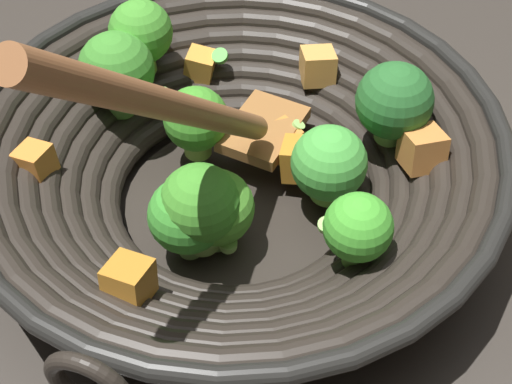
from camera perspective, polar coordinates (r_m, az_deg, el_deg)
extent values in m
plane|color=#332D28|center=(0.61, -1.44, -1.28)|extent=(4.00, 4.00, 0.00)
cylinder|color=black|center=(0.60, -1.45, -0.97)|extent=(0.17, 0.17, 0.01)
torus|color=black|center=(0.59, -1.47, -0.10)|extent=(0.22, 0.22, 0.02)
torus|color=black|center=(0.59, -1.49, 0.46)|extent=(0.24, 0.24, 0.02)
torus|color=black|center=(0.58, -1.50, 1.04)|extent=(0.27, 0.27, 0.02)
torus|color=black|center=(0.58, -1.52, 1.63)|extent=(0.30, 0.30, 0.02)
torus|color=black|center=(0.57, -1.54, 2.23)|extent=(0.32, 0.32, 0.02)
torus|color=black|center=(0.56, -1.55, 2.84)|extent=(0.35, 0.35, 0.02)
torus|color=black|center=(0.56, -1.57, 3.47)|extent=(0.38, 0.38, 0.02)
torus|color=black|center=(0.55, -1.59, 4.11)|extent=(0.39, 0.39, 0.01)
cylinder|color=#80B357|center=(0.60, 9.71, 4.38)|extent=(0.03, 0.03, 0.01)
sphere|color=#256129|center=(0.58, 10.09, 6.60)|extent=(0.06, 0.06, 0.06)
cylinder|color=#7DB155|center=(0.57, -2.84, -3.18)|extent=(0.03, 0.03, 0.02)
sphere|color=#53A532|center=(0.54, -2.96, -1.14)|extent=(0.05, 0.05, 0.05)
cylinder|color=#6D9D4B|center=(0.56, -4.87, -3.78)|extent=(0.03, 0.03, 0.02)
sphere|color=green|center=(0.54, -5.08, -1.71)|extent=(0.05, 0.05, 0.05)
cylinder|color=#74B242|center=(0.65, -8.14, 9.36)|extent=(0.02, 0.02, 0.02)
sphere|color=#42932D|center=(0.63, -8.44, 11.52)|extent=(0.05, 0.05, 0.05)
cylinder|color=#5E9A45|center=(0.64, -9.77, 6.38)|extent=(0.03, 0.04, 0.02)
sphere|color=#3B872C|center=(0.61, -10.18, 8.81)|extent=(0.06, 0.06, 0.06)
cylinder|color=#62A43E|center=(0.53, 7.17, -4.66)|extent=(0.02, 0.02, 0.02)
sphere|color=green|center=(0.50, 7.48, -2.58)|extent=(0.05, 0.05, 0.05)
cylinder|color=#69A43E|center=(0.59, 5.16, 0.03)|extent=(0.03, 0.03, 0.02)
sphere|color=green|center=(0.57, 5.37, 2.12)|extent=(0.06, 0.06, 0.06)
cylinder|color=#89B954|center=(0.55, -4.05, -3.15)|extent=(0.03, 0.03, 0.02)
sphere|color=#42942C|center=(0.53, -4.24, -0.81)|extent=(0.06, 0.06, 0.06)
cylinder|color=#8CC04B|center=(0.62, -4.27, 3.40)|extent=(0.03, 0.03, 0.02)
sphere|color=#3F9028|center=(0.60, -4.42, 5.36)|extent=(0.05, 0.05, 0.05)
cube|color=#BF7923|center=(0.59, 3.33, 2.41)|extent=(0.04, 0.04, 0.03)
cube|color=#CA7C3A|center=(0.57, 12.06, 3.10)|extent=(0.04, 0.04, 0.03)
cube|color=gold|center=(0.65, 4.53, 9.16)|extent=(0.04, 0.04, 0.03)
cube|color=#C5752D|center=(0.61, 1.93, 3.81)|extent=(0.03, 0.03, 0.03)
cube|color=orange|center=(0.58, -15.86, 2.15)|extent=(0.02, 0.03, 0.03)
cube|color=gold|center=(0.66, -4.08, 9.23)|extent=(0.03, 0.03, 0.03)
cube|color=#C17B26|center=(0.50, -9.29, -6.46)|extent=(0.03, 0.03, 0.03)
cylinder|color=#56B247|center=(0.65, -2.64, 9.91)|extent=(0.01, 0.01, 0.01)
cylinder|color=#99D166|center=(0.63, -6.93, 7.15)|extent=(0.02, 0.02, 0.01)
cylinder|color=#99D166|center=(0.53, 5.19, -2.44)|extent=(0.02, 0.02, 0.01)
cylinder|color=#99D166|center=(0.55, -2.05, -3.83)|extent=(0.02, 0.02, 0.01)
cylinder|color=#99D166|center=(0.61, 3.09, 4.84)|extent=(0.01, 0.01, 0.01)
cube|color=brown|center=(0.61, 0.76, 4.55)|extent=(0.07, 0.05, 0.01)
cylinder|color=#945C36|center=(0.44, -6.61, 6.40)|extent=(0.22, 0.03, 0.22)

